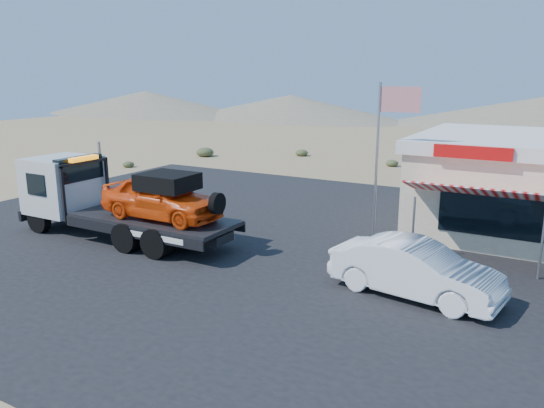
{
  "coord_description": "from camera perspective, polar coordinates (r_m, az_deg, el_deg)",
  "views": [
    {
      "loc": [
        10.85,
        -14.44,
        6.26
      ],
      "look_at": [
        1.29,
        2.61,
        1.5
      ],
      "focal_mm": 35.0,
      "sensor_mm": 36.0,
      "label": 1
    }
  ],
  "objects": [
    {
      "name": "white_sedan",
      "position": [
        15.89,
        15.14,
        -6.8
      ],
      "size": [
        5.1,
        2.43,
        1.61
      ],
      "primitive_type": "imported",
      "rotation": [
        0.0,
        0.0,
        1.42
      ],
      "color": "white",
      "rests_on": "asphalt_lot"
    },
    {
      "name": "asphalt_lot",
      "position": [
        20.53,
        2.28,
        -4.05
      ],
      "size": [
        32.0,
        24.0,
        0.02
      ],
      "primitive_type": "cube",
      "color": "black",
      "rests_on": "ground"
    },
    {
      "name": "flagpole",
      "position": [
        20.0,
        11.92,
        6.23
      ],
      "size": [
        1.55,
        0.1,
        6.0
      ],
      "color": "#99999E",
      "rests_on": "asphalt_lot"
    },
    {
      "name": "desert_scrub",
      "position": [
        35.28,
        -15.81,
        3.45
      ],
      "size": [
        21.29,
        31.29,
        0.75
      ],
      "color": "#3C4324",
      "rests_on": "ground"
    },
    {
      "name": "ground",
      "position": [
        19.11,
        -7.24,
        -5.54
      ],
      "size": [
        120.0,
        120.0,
        0.0
      ],
      "primitive_type": "plane",
      "color": "#937C53",
      "rests_on": "ground"
    },
    {
      "name": "distant_hills",
      "position": [
        72.7,
        12.96,
        9.9
      ],
      "size": [
        126.0,
        48.0,
        4.2
      ],
      "color": "#726B59",
      "rests_on": "ground"
    },
    {
      "name": "tow_truck",
      "position": [
        21.36,
        -16.13,
        0.72
      ],
      "size": [
        9.27,
        2.75,
        3.1
      ],
      "color": "black",
      "rests_on": "asphalt_lot"
    }
  ]
}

